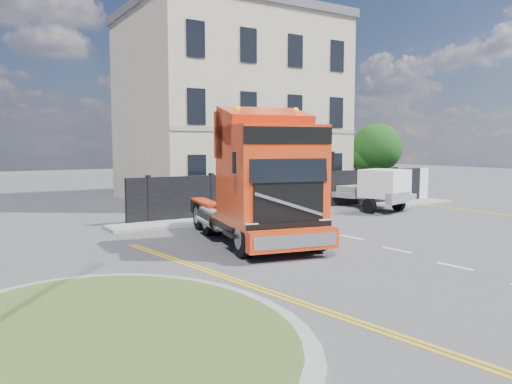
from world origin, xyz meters
TOP-DOWN VIEW (x-y plane):
  - ground at (0.00, 0.00)m, footprint 120.00×120.00m
  - traffic_island at (-7.00, -3.00)m, footprint 6.80×6.80m
  - hoarding_fence at (6.55, 9.00)m, footprint 18.80×0.25m
  - georgian_building at (6.00, 16.50)m, footprint 12.30×10.30m
  - tree at (14.38, 12.10)m, footprint 3.20×3.20m
  - pavement_far at (6.00, 8.10)m, footprint 20.00×1.60m
  - truck at (-0.29, 2.59)m, footprint 4.22×7.92m
  - flatbed_pickup at (9.41, 7.01)m, footprint 3.46×5.61m

SIDE VIEW (x-z plane):
  - ground at x=0.00m, z-range 0.00..0.00m
  - pavement_far at x=6.00m, z-range 0.00..0.12m
  - traffic_island at x=-7.00m, z-range 0.00..0.16m
  - hoarding_fence at x=6.55m, z-range 0.00..2.00m
  - flatbed_pickup at x=9.41m, z-range 0.08..2.23m
  - truck at x=-0.29m, z-range -0.23..4.27m
  - tree at x=14.38m, z-range 0.65..5.45m
  - georgian_building at x=6.00m, z-range -0.63..12.17m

